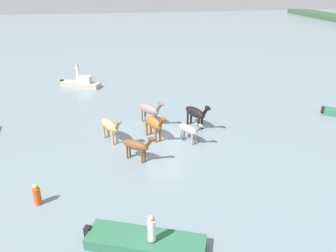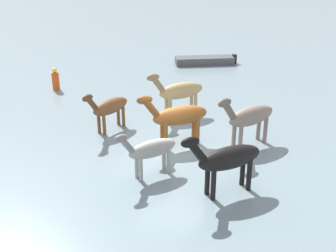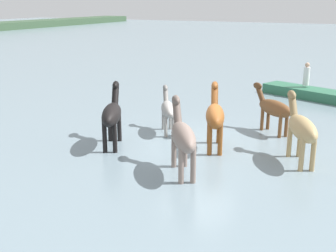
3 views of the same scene
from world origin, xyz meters
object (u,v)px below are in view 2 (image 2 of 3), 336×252
at_px(horse_dun_straggler, 178,116).
at_px(horse_mid_herd, 179,91).
at_px(horse_chestnut_trailing, 249,117).
at_px(horse_lead, 109,107).
at_px(horse_dark_mare, 227,159).
at_px(horse_gray_outer, 150,150).
at_px(boat_launch_far, 205,62).
at_px(buoy_channel_marker, 56,80).

relative_size(horse_dun_straggler, horse_mid_herd, 1.05).
height_order(horse_chestnut_trailing, horse_dun_straggler, horse_dun_straggler).
xyz_separation_m(horse_lead, horse_dark_mare, (-3.97, 4.61, 0.16)).
bearing_deg(horse_lead, horse_dun_straggler, 100.83).
relative_size(horse_dark_mare, horse_mid_herd, 1.02).
height_order(horse_gray_outer, boat_launch_far, horse_gray_outer).
bearing_deg(horse_gray_outer, buoy_channel_marker, -91.86).
height_order(horse_chestnut_trailing, buoy_channel_marker, horse_chestnut_trailing).
distance_m(horse_lead, horse_mid_herd, 3.14).
bearing_deg(horse_dark_mare, buoy_channel_marker, -78.58).
bearing_deg(boat_launch_far, horse_dark_mare, 81.02).
bearing_deg(buoy_channel_marker, horse_gray_outer, 120.40).
xyz_separation_m(horse_dark_mare, buoy_channel_marker, (7.34, -9.71, -0.62)).
height_order(boat_launch_far, buoy_channel_marker, buoy_channel_marker).
distance_m(horse_chestnut_trailing, horse_dark_mare, 3.43).
distance_m(horse_dark_mare, horse_dun_straggler, 3.51).
bearing_deg(horse_gray_outer, boat_launch_far, -133.99).
xyz_separation_m(horse_dun_straggler, horse_gray_outer, (0.90, 2.22, -0.23)).
xyz_separation_m(horse_mid_herd, buoy_channel_marker, (6.12, -3.60, -0.61)).
distance_m(horse_chestnut_trailing, horse_mid_herd, 3.77).
distance_m(horse_lead, horse_dark_mare, 6.09).
xyz_separation_m(horse_chestnut_trailing, horse_dun_straggler, (2.55, -0.03, 0.01)).
xyz_separation_m(horse_lead, boat_launch_far, (-4.57, -10.06, -0.82)).
height_order(horse_lead, horse_mid_herd, horse_mid_herd).
bearing_deg(horse_chestnut_trailing, horse_lead, -49.80).
distance_m(horse_dark_mare, horse_gray_outer, 2.47).
relative_size(horse_gray_outer, boat_launch_far, 0.52).
bearing_deg(horse_gray_outer, horse_chestnut_trailing, -179.88).
xyz_separation_m(horse_lead, buoy_channel_marker, (3.36, -5.09, -0.46)).
bearing_deg(horse_lead, horse_dark_mare, 79.06).
relative_size(horse_dun_straggler, buoy_channel_marker, 2.31).
bearing_deg(horse_gray_outer, horse_mid_herd, -133.71).
bearing_deg(horse_dark_mare, horse_chestnut_trailing, -136.34).
distance_m(horse_dark_mare, horse_mid_herd, 6.22).
relative_size(horse_chestnut_trailing, horse_mid_herd, 0.96).
bearing_deg(horse_dun_straggler, buoy_channel_marker, -68.95).
height_order(horse_dark_mare, horse_dun_straggler, horse_dun_straggler).
bearing_deg(horse_dun_straggler, horse_gray_outer, 46.11).
relative_size(horse_chestnut_trailing, horse_dark_mare, 0.95).
relative_size(horse_chestnut_trailing, boat_launch_far, 0.63).
bearing_deg(horse_gray_outer, horse_dun_straggler, -144.35).
xyz_separation_m(horse_dark_mare, horse_mid_herd, (1.21, -6.10, -0.01)).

